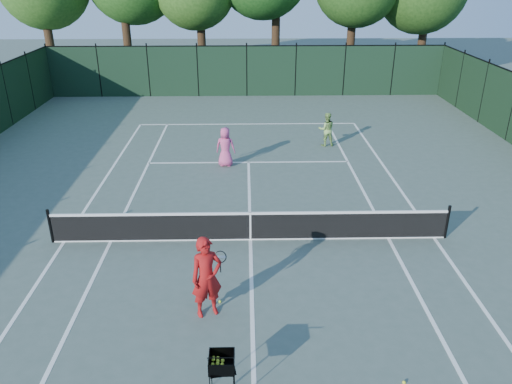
{
  "coord_description": "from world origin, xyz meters",
  "views": [
    {
      "loc": [
        -0.12,
        -12.86,
        7.39
      ],
      "look_at": [
        0.19,
        1.0,
        1.1
      ],
      "focal_mm": 35.0,
      "sensor_mm": 36.0,
      "label": 1
    }
  ],
  "objects_px": {
    "loose_ball_near_cart": "(404,382)",
    "coach": "(207,277)",
    "player_pink": "(225,147)",
    "player_green": "(326,129)",
    "ball_hopper": "(222,362)",
    "loose_ball_midcourt": "(220,302)"
  },
  "relations": [
    {
      "from": "player_green",
      "to": "loose_ball_near_cart",
      "type": "distance_m",
      "value": 14.15
    },
    {
      "from": "player_green",
      "to": "ball_hopper",
      "type": "height_order",
      "value": "player_green"
    },
    {
      "from": "ball_hopper",
      "to": "loose_ball_near_cart",
      "type": "distance_m",
      "value": 3.59
    },
    {
      "from": "loose_ball_midcourt",
      "to": "player_pink",
      "type": "bearing_deg",
      "value": 90.95
    },
    {
      "from": "coach",
      "to": "ball_hopper",
      "type": "xyz_separation_m",
      "value": [
        0.43,
        -2.42,
        -0.23
      ]
    },
    {
      "from": "player_pink",
      "to": "player_green",
      "type": "distance_m",
      "value": 5.03
    },
    {
      "from": "player_green",
      "to": "ball_hopper",
      "type": "xyz_separation_m",
      "value": [
        -4.09,
        -14.28,
        0.01
      ]
    },
    {
      "from": "player_green",
      "to": "ball_hopper",
      "type": "bearing_deg",
      "value": 70.14
    },
    {
      "from": "coach",
      "to": "player_pink",
      "type": "height_order",
      "value": "coach"
    },
    {
      "from": "player_pink",
      "to": "loose_ball_near_cart",
      "type": "bearing_deg",
      "value": 117.4
    },
    {
      "from": "ball_hopper",
      "to": "loose_ball_near_cart",
      "type": "xyz_separation_m",
      "value": [
        3.51,
        0.16,
        -0.73
      ]
    },
    {
      "from": "player_pink",
      "to": "coach",
      "type": "bearing_deg",
      "value": 98.68
    },
    {
      "from": "loose_ball_near_cart",
      "to": "coach",
      "type": "bearing_deg",
      "value": 150.14
    },
    {
      "from": "loose_ball_near_cart",
      "to": "ball_hopper",
      "type": "bearing_deg",
      "value": -177.39
    },
    {
      "from": "coach",
      "to": "player_pink",
      "type": "bearing_deg",
      "value": 67.66
    },
    {
      "from": "player_pink",
      "to": "loose_ball_midcourt",
      "type": "bearing_deg",
      "value": 100.23
    },
    {
      "from": "player_green",
      "to": "player_pink",
      "type": "bearing_deg",
      "value": 24.57
    },
    {
      "from": "coach",
      "to": "loose_ball_near_cart",
      "type": "height_order",
      "value": "coach"
    },
    {
      "from": "player_pink",
      "to": "ball_hopper",
      "type": "bearing_deg",
      "value": 100.87
    },
    {
      "from": "player_pink",
      "to": "player_green",
      "type": "relative_size",
      "value": 1.05
    },
    {
      "from": "coach",
      "to": "ball_hopper",
      "type": "relative_size",
      "value": 2.18
    },
    {
      "from": "player_pink",
      "to": "loose_ball_midcourt",
      "type": "distance_m",
      "value": 9.12
    }
  ]
}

